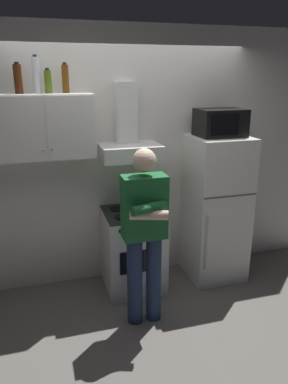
% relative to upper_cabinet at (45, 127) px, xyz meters
% --- Properties ---
extents(ground_plane, '(7.00, 7.00, 0.00)m').
position_rel_upper_cabinet_xyz_m(ground_plane, '(0.85, -0.37, -1.75)').
color(ground_plane, slate).
extents(back_wall_tiled, '(4.80, 0.10, 2.70)m').
position_rel_upper_cabinet_xyz_m(back_wall_tiled, '(0.85, 0.23, -0.40)').
color(back_wall_tiled, silver).
rests_on(back_wall_tiled, ground_plane).
extents(upper_cabinet, '(0.90, 0.37, 0.60)m').
position_rel_upper_cabinet_xyz_m(upper_cabinet, '(0.00, 0.00, 0.00)').
color(upper_cabinet, white).
extents(stove_oven, '(0.60, 0.62, 0.87)m').
position_rel_upper_cabinet_xyz_m(stove_oven, '(0.80, -0.13, -1.32)').
color(stove_oven, white).
rests_on(stove_oven, ground_plane).
extents(range_hood, '(0.60, 0.44, 0.75)m').
position_rel_upper_cabinet_xyz_m(range_hood, '(0.80, 0.00, -0.15)').
color(range_hood, white).
extents(refrigerator, '(0.60, 0.62, 1.60)m').
position_rel_upper_cabinet_xyz_m(refrigerator, '(1.75, -0.12, -0.95)').
color(refrigerator, white).
rests_on(refrigerator, ground_plane).
extents(microwave, '(0.48, 0.37, 0.28)m').
position_rel_upper_cabinet_xyz_m(microwave, '(1.75, -0.11, -0.01)').
color(microwave, black).
rests_on(microwave, refrigerator).
extents(person_standing, '(0.38, 0.33, 1.64)m').
position_rel_upper_cabinet_xyz_m(person_standing, '(0.75, -0.73, -0.85)').
color(person_standing, navy).
rests_on(person_standing, ground_plane).
extents(bottle_beer_brown, '(0.06, 0.06, 0.27)m').
position_rel_upper_cabinet_xyz_m(bottle_beer_brown, '(0.22, 0.05, 0.43)').
color(bottle_beer_brown, brown).
rests_on(bottle_beer_brown, upper_cabinet).
extents(bottle_rum_dark, '(0.07, 0.07, 0.27)m').
position_rel_upper_cabinet_xyz_m(bottle_rum_dark, '(-0.20, -0.01, 0.43)').
color(bottle_rum_dark, '#47230F').
rests_on(bottle_rum_dark, upper_cabinet).
extents(bottle_vodka_clear, '(0.07, 0.07, 0.33)m').
position_rel_upper_cabinet_xyz_m(bottle_vodka_clear, '(-0.04, 0.04, 0.46)').
color(bottle_vodka_clear, silver).
rests_on(bottle_vodka_clear, upper_cabinet).
extents(bottle_olive_oil, '(0.06, 0.06, 0.22)m').
position_rel_upper_cabinet_xyz_m(bottle_olive_oil, '(0.06, 0.01, 0.40)').
color(bottle_olive_oil, '#4C6B19').
rests_on(bottle_olive_oil, upper_cabinet).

